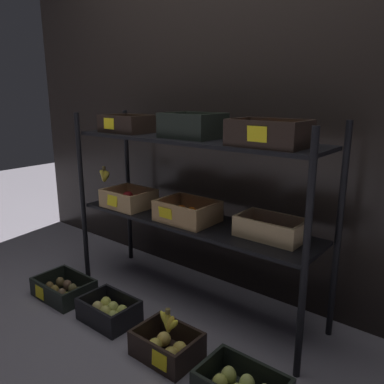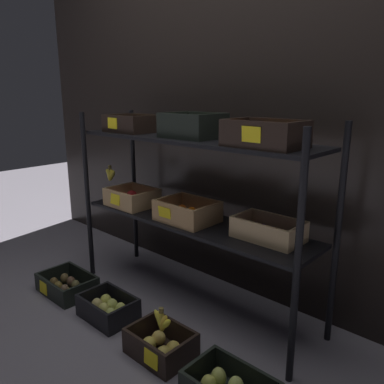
{
  "view_description": "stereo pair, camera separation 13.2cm",
  "coord_description": "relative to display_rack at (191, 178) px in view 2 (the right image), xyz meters",
  "views": [
    {
      "loc": [
        1.35,
        -1.66,
        1.25
      ],
      "look_at": [
        0.0,
        0.0,
        0.7
      ],
      "focal_mm": 36.13,
      "sensor_mm": 36.0,
      "label": 1
    },
    {
      "loc": [
        1.45,
        -1.57,
        1.25
      ],
      "look_at": [
        0.0,
        0.0,
        0.7
      ],
      "focal_mm": 36.13,
      "sensor_mm": 36.0,
      "label": 2
    }
  ],
  "objects": [
    {
      "name": "crate_ground_pear",
      "position": [
        -0.23,
        -0.44,
        -0.72
      ],
      "size": [
        0.32,
        0.23,
        0.13
      ],
      "color": "black",
      "rests_on": "ground_plane"
    },
    {
      "name": "display_rack",
      "position": [
        0.0,
        0.0,
        0.0
      ],
      "size": [
        1.67,
        0.43,
        1.14
      ],
      "color": "black",
      "rests_on": "ground_plane"
    },
    {
      "name": "banana_bunch_loose",
      "position": [
        0.24,
        -0.46,
        -0.59
      ],
      "size": [
        0.14,
        0.04,
        0.13
      ],
      "color": "brown",
      "rests_on": "crate_ground_apple_gold"
    },
    {
      "name": "crate_ground_kiwi",
      "position": [
        -0.66,
        -0.45,
        -0.73
      ],
      "size": [
        0.36,
        0.26,
        0.12
      ],
      "color": "black",
      "rests_on": "ground_plane"
    },
    {
      "name": "ground_plane",
      "position": [
        0.0,
        0.01,
        -0.78
      ],
      "size": [
        10.0,
        10.0,
        0.0
      ],
      "primitive_type": "plane",
      "color": "slate"
    },
    {
      "name": "storefront_wall",
      "position": [
        0.0,
        0.41,
        0.42
      ],
      "size": [
        3.95,
        0.12,
        2.39
      ],
      "primitive_type": "cube",
      "color": "black",
      "rests_on": "ground_plane"
    },
    {
      "name": "crate_ground_apple_gold",
      "position": [
        0.23,
        -0.46,
        -0.73
      ],
      "size": [
        0.31,
        0.24,
        0.13
      ],
      "color": "black",
      "rests_on": "ground_plane"
    }
  ]
}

